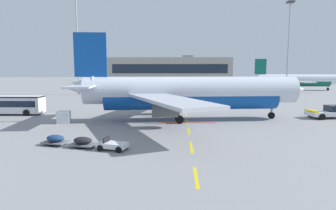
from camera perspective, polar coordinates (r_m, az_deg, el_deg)
The scene contains 11 objects.
ground at distance 62.00m, azimuth 24.05°, elevation -0.27°, with size 400.00×400.00×0.00m, color gray.
apron_paint_markings at distance 55.86m, azimuth 3.31°, elevation -0.40°, with size 8.00×96.02×0.01m.
airliner_foreground at distance 41.40m, azimuth 3.81°, elevation 2.47°, with size 34.82×34.43×12.20m.
pushback_tug at distance 49.47m, azimuth 29.18°, elevation -1.22°, with size 6.35×3.87×2.08m.
airliner_mid_left at distance 108.99m, azimuth 23.70°, elevation 4.50°, with size 30.57×30.41×10.72m.
apron_shuttle_bus at distance 53.25m, azimuth -29.38°, elevation 0.22°, with size 12.07×3.19×3.00m.
baggage_train at distance 28.38m, azimuth -16.33°, elevation -6.96°, with size 8.69×3.61×1.14m.
uld_cargo_container at distance 41.65m, azimuth -19.78°, elevation -2.28°, with size 1.84×1.81×1.60m.
apron_light_mast_near at distance 87.63m, azimuth -17.43°, elevation 13.58°, with size 1.80×1.80×28.92m.
apron_light_mast_far at distance 87.93m, azimuth 22.65°, elevation 12.12°, with size 1.80×1.80×25.48m.
terminal_satellite at distance 168.84m, azimuth 0.46°, elevation 6.91°, with size 66.80×27.74×15.06m.
Camera 1 is at (16.78, -17.03, 7.27)m, focal length 31.03 mm.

